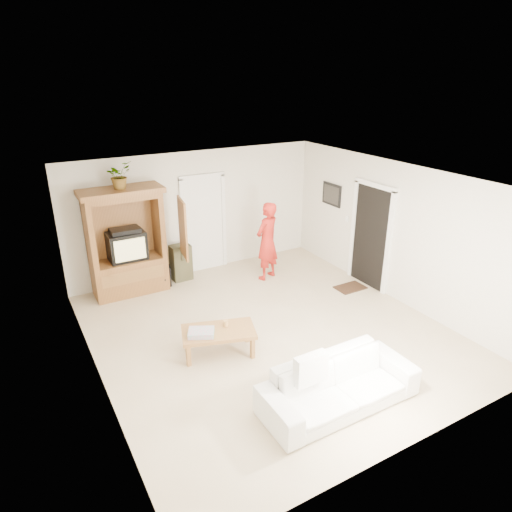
{
  "coord_description": "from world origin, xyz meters",
  "views": [
    {
      "loc": [
        -3.49,
        -5.69,
        4.11
      ],
      "look_at": [
        0.09,
        0.6,
        1.15
      ],
      "focal_mm": 32.0,
      "sensor_mm": 36.0,
      "label": 1
    }
  ],
  "objects_px": {
    "armoire": "(128,249)",
    "sofa": "(339,385)",
    "coffee_table": "(219,333)",
    "man": "(267,241)"
  },
  "relations": [
    {
      "from": "armoire",
      "to": "sofa",
      "type": "bearing_deg",
      "value": -72.95
    },
    {
      "from": "sofa",
      "to": "man",
      "type": "bearing_deg",
      "value": 72.5
    },
    {
      "from": "sofa",
      "to": "armoire",
      "type": "bearing_deg",
      "value": 107.14
    },
    {
      "from": "armoire",
      "to": "coffee_table",
      "type": "height_order",
      "value": "armoire"
    },
    {
      "from": "man",
      "to": "sofa",
      "type": "height_order",
      "value": "man"
    },
    {
      "from": "armoire",
      "to": "coffee_table",
      "type": "xyz_separation_m",
      "value": [
        0.57,
        -2.82,
        -0.55
      ]
    },
    {
      "from": "man",
      "to": "sofa",
      "type": "bearing_deg",
      "value": 50.01
    },
    {
      "from": "coffee_table",
      "to": "man",
      "type": "bearing_deg",
      "value": 62.04
    },
    {
      "from": "armoire",
      "to": "sofa",
      "type": "xyz_separation_m",
      "value": [
        1.43,
        -4.67,
        -0.6
      ]
    },
    {
      "from": "armoire",
      "to": "man",
      "type": "xyz_separation_m",
      "value": [
        2.66,
        -0.78,
        -0.08
      ]
    }
  ]
}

